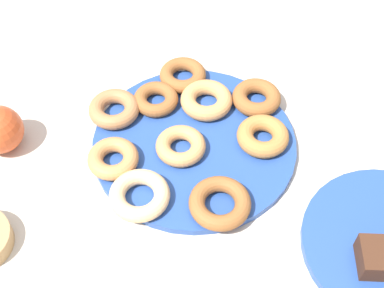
# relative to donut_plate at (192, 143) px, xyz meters

# --- Properties ---
(ground_plane) EXTENTS (2.40, 2.40, 0.00)m
(ground_plane) POSITION_rel_donut_plate_xyz_m (0.00, 0.00, -0.01)
(ground_plane) COLOR beige
(donut_plate) EXTENTS (0.32, 0.32, 0.01)m
(donut_plate) POSITION_rel_donut_plate_xyz_m (0.00, 0.00, 0.00)
(donut_plate) COLOR #284C9E
(donut_plate) RESTS_ON ground_plane
(donut_0) EXTENTS (0.08, 0.08, 0.03)m
(donut_0) POSITION_rel_donut_plate_xyz_m (-0.11, 0.00, 0.02)
(donut_0) COLOR #BC7A3D
(donut_0) RESTS_ON donut_plate
(donut_1) EXTENTS (0.10, 0.10, 0.02)m
(donut_1) POSITION_rel_donut_plate_xyz_m (0.12, 0.04, 0.02)
(donut_1) COLOR #C6844C
(donut_1) RESTS_ON donut_plate
(donut_2) EXTENTS (0.09, 0.09, 0.02)m
(donut_2) POSITION_rel_donut_plate_xyz_m (-0.04, 0.12, 0.02)
(donut_2) COLOR #995B2D
(donut_2) RESTS_ON donut_plate
(donut_3) EXTENTS (0.11, 0.11, 0.02)m
(donut_3) POSITION_rel_donut_plate_xyz_m (0.02, 0.02, 0.02)
(donut_3) COLOR tan
(donut_3) RESTS_ON donut_plate
(donut_4) EXTENTS (0.11, 0.11, 0.02)m
(donut_4) POSITION_rel_donut_plate_xyz_m (0.02, -0.14, 0.02)
(donut_4) COLOR #995B2D
(donut_4) RESTS_ON donut_plate
(donut_5) EXTENTS (0.09, 0.09, 0.02)m
(donut_5) POSITION_rel_donut_plate_xyz_m (0.06, -0.08, 0.02)
(donut_5) COLOR #995B2D
(donut_5) RESTS_ON donut_plate
(donut_6) EXTENTS (0.09, 0.09, 0.02)m
(donut_6) POSITION_rel_donut_plate_xyz_m (-0.10, -0.08, 0.02)
(donut_6) COLOR #995B2D
(donut_6) RESTS_ON donut_plate
(donut_7) EXTENTS (0.12, 0.12, 0.02)m
(donut_7) POSITION_rel_donut_plate_xyz_m (0.08, 0.11, 0.02)
(donut_7) COLOR #EABC84
(donut_7) RESTS_ON donut_plate
(donut_8) EXTENTS (0.11, 0.11, 0.02)m
(donut_8) POSITION_rel_donut_plate_xyz_m (0.13, -0.06, 0.02)
(donut_8) COLOR #B27547
(donut_8) RESTS_ON donut_plate
(donut_9) EXTENTS (0.10, 0.10, 0.03)m
(donut_9) POSITION_rel_donut_plate_xyz_m (-0.02, -0.08, 0.02)
(donut_9) COLOR tan
(donut_9) RESTS_ON donut_plate
(brownie_far) EXTENTS (0.05, 0.05, 0.03)m
(brownie_far) POSITION_rel_donut_plate_xyz_m (-0.24, 0.21, 0.02)
(brownie_far) COLOR #472819
(brownie_far) RESTS_ON cake_plate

